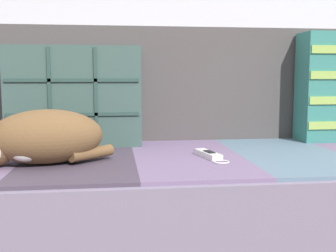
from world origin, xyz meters
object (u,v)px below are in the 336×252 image
Objects in this scene: game_remote_near at (209,155)px; throw_pillow_quilted at (75,96)px; couch at (233,212)px; sleeping_cat at (39,138)px.

throw_pillow_quilted is at bearing 146.22° from game_remote_near.
sleeping_cat is (-0.62, -0.13, 0.29)m from couch.
couch is at bearing 11.44° from sleeping_cat.
throw_pillow_quilted is (-0.54, 0.20, 0.39)m from couch.
couch is at bearing 41.00° from game_remote_near.
sleeping_cat is at bearing -103.17° from throw_pillow_quilted.
sleeping_cat is 0.52m from game_remote_near.
game_remote_near is at bearing 3.45° from sleeping_cat.
game_remote_near is at bearing -139.00° from couch.
game_remote_near is at bearing -33.78° from throw_pillow_quilted.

